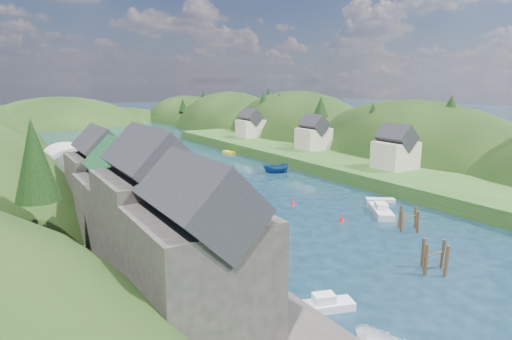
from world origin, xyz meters
TOP-DOWN VIEW (x-y plane):
  - ground at (0.00, 50.00)m, footprint 600.00×600.00m
  - hillside_right at (45.00, 75.00)m, footprint 36.00×245.56m
  - far_hills at (1.22, 174.01)m, footprint 103.00×68.00m
  - hill_trees at (0.31, 65.21)m, footprint 92.22×149.92m
  - quay_left at (-24.00, 20.00)m, footprint 12.00×110.00m
  - terrace_left_grass at (-31.00, 20.00)m, footprint 12.00×110.00m
  - quayside_buildings at (-26.00, 6.39)m, footprint 8.00×35.84m
  - boat_sheds at (-26.00, 39.00)m, footprint 7.00×21.00m
  - terrace_right at (25.00, 40.00)m, footprint 16.00×120.00m
  - right_bank_cottages at (28.00, 48.33)m, footprint 9.00×59.24m
  - piling_cluster_near at (-1.23, -6.64)m, footprint 3.13×2.93m
  - piling_cluster_far at (6.61, 2.58)m, footprint 3.27×3.04m
  - channel_buoy_near at (1.78, 9.44)m, footprint 0.70×0.70m
  - channel_buoy_far at (1.01, 19.16)m, footprint 0.70×0.70m
  - moored_boats at (-1.46, 19.10)m, footprint 34.76×94.97m

SIDE VIEW (x-z plane):
  - far_hills at x=1.22m, z-range -32.80..11.20m
  - hillside_right at x=45.00m, z-range -31.41..16.59m
  - ground at x=0.00m, z-range 0.00..0.00m
  - channel_buoy_near at x=1.78m, z-range -0.07..1.03m
  - channel_buoy_far at x=1.01m, z-range -0.07..1.03m
  - moored_boats at x=-1.46m, z-range -0.44..1.65m
  - quay_left at x=-24.00m, z-range 0.00..2.00m
  - piling_cluster_far at x=6.61m, z-range -0.57..2.87m
  - terrace_right at x=25.00m, z-range 0.00..2.40m
  - terrace_left_grass at x=-31.00m, z-range 0.00..2.50m
  - piling_cluster_near at x=-1.23m, z-range -0.57..3.13m
  - boat_sheds at x=-26.00m, z-range 1.52..9.02m
  - right_bank_cottages at x=28.00m, z-range 1.64..10.05m
  - quayside_buildings at x=-26.00m, z-range 0.64..13.54m
  - hill_trees at x=0.31m, z-range 4.99..16.96m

